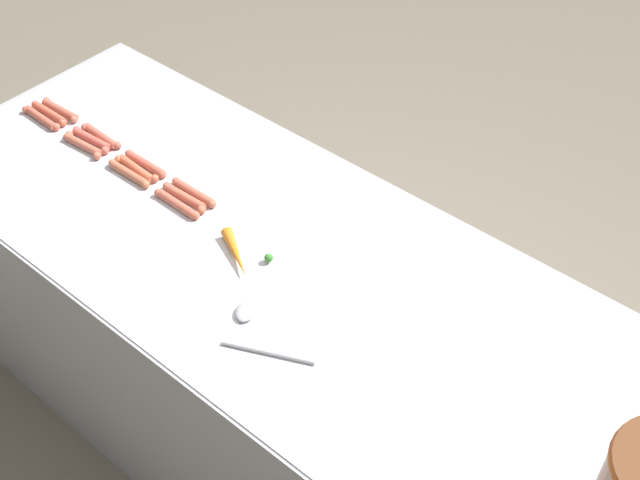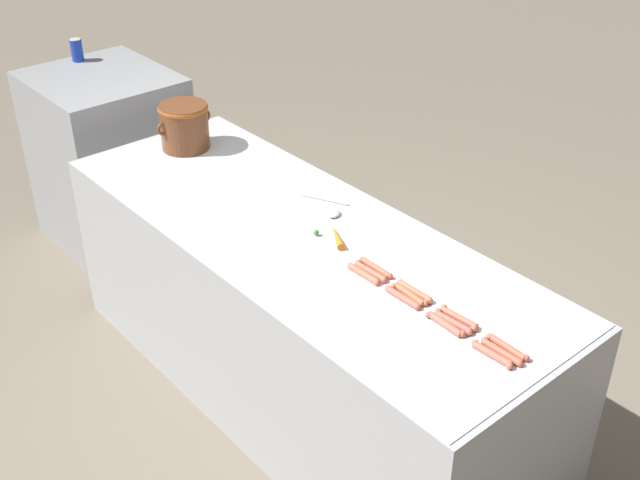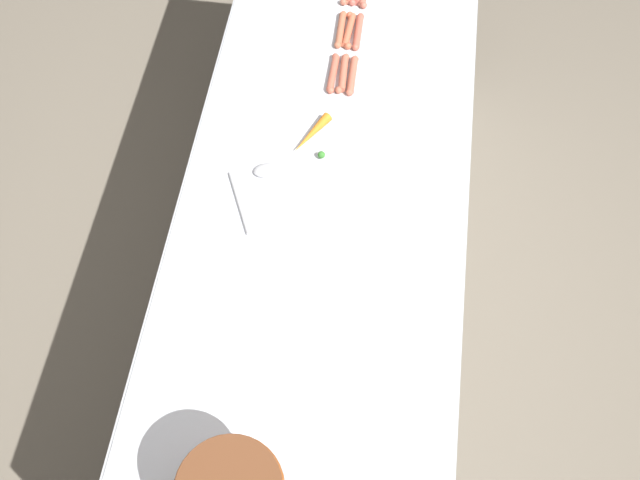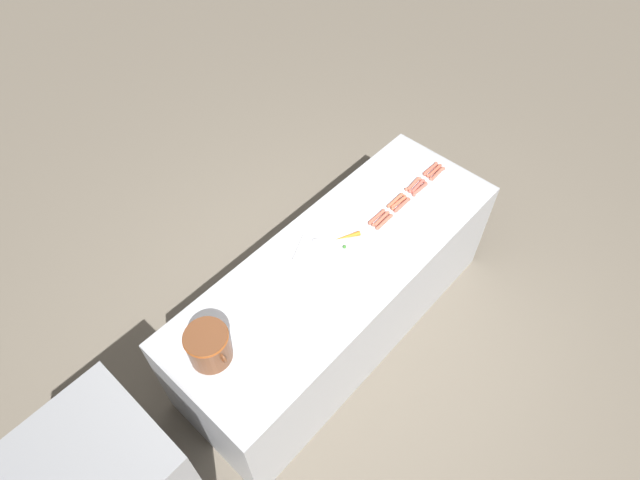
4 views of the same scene
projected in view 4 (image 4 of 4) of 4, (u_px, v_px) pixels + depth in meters
The scene contains 17 objects.
ground_plane at pixel (336, 326), 3.94m from camera, with size 20.00×20.00×0.00m, color #756B5B.
griddle_counter at pixel (338, 295), 3.60m from camera, with size 0.85×2.38×0.85m.
hot_dog_0 at pixel (437, 174), 3.71m from camera, with size 0.03×0.17×0.02m.
hot_dog_1 at pixel (420, 189), 3.62m from camera, with size 0.03×0.17×0.02m.
hot_dog_2 at pixel (402, 205), 3.53m from camera, with size 0.02×0.17×0.02m.
hot_dog_3 at pixel (384, 222), 3.43m from camera, with size 0.03×0.17×0.02m.
hot_dog_4 at pixel (434, 170), 3.73m from camera, with size 0.03×0.17×0.02m.
hot_dog_5 at pixel (417, 186), 3.63m from camera, with size 0.03×0.17×0.02m.
hot_dog_6 at pixel (399, 202), 3.54m from camera, with size 0.03×0.17×0.02m.
hot_dog_7 at pixel (381, 219), 3.45m from camera, with size 0.03×0.17×0.02m.
hot_dog_8 at pixel (430, 169), 3.74m from camera, with size 0.03×0.17×0.02m.
hot_dog_9 at pixel (413, 184), 3.65m from camera, with size 0.04×0.17×0.02m.
hot_dog_10 at pixel (395, 200), 3.55m from camera, with size 0.03×0.17×0.02m.
hot_dog_11 at pixel (377, 217), 3.46m from camera, with size 0.03×0.17×0.02m.
bean_pot at pixel (208, 345), 2.77m from camera, with size 0.30×0.24×0.22m.
serving_spoon at pixel (311, 243), 3.33m from camera, with size 0.15×0.26×0.02m.
carrot at pixel (347, 237), 3.35m from camera, with size 0.11×0.17×0.03m.
Camera 4 is at (-1.22, 1.52, 3.48)m, focal length 29.84 mm.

